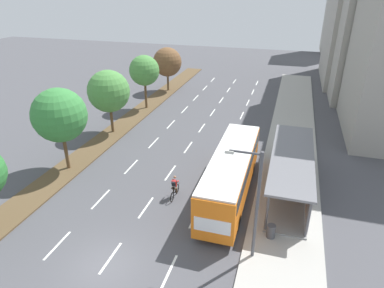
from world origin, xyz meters
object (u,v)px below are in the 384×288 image
(median_tree_fourth, at_px, (144,71))
(median_tree_fifth, at_px, (167,62))
(bus_shelter, at_px, (295,170))
(cyclist, at_px, (175,188))
(trash_bin, at_px, (271,231))
(median_tree_second, at_px, (59,115))
(streetlight, at_px, (254,199))
(median_tree_third, at_px, (109,91))
(bus, at_px, (231,171))

(median_tree_fourth, height_order, median_tree_fifth, median_tree_fourth)
(bus_shelter, bearing_deg, median_tree_fifth, 129.29)
(cyclist, relative_size, trash_bin, 2.14)
(bus_shelter, distance_m, median_tree_second, 18.12)
(median_tree_fifth, relative_size, streetlight, 0.91)
(median_tree_fourth, xyz_separation_m, trash_bin, (16.57, -19.44, -4.10))
(median_tree_third, xyz_separation_m, median_tree_fourth, (0.33, 7.80, 0.29))
(bus_shelter, relative_size, cyclist, 6.04)
(bus, bearing_deg, median_tree_second, 179.77)
(cyclist, bearing_deg, streetlight, -36.10)
(cyclist, xyz_separation_m, median_tree_third, (-9.93, 9.14, 3.59))
(median_tree_third, bearing_deg, streetlight, -40.33)
(bus, bearing_deg, cyclist, -161.15)
(bus, relative_size, streetlight, 1.74)
(bus_shelter, xyz_separation_m, median_tree_fourth, (-17.65, 13.83, 2.81))
(median_tree_third, height_order, median_tree_fifth, median_tree_third)
(bus, height_order, streetlight, streetlight)
(median_tree_second, distance_m, median_tree_third, 7.81)
(median_tree_second, height_order, median_tree_third, median_tree_second)
(cyclist, xyz_separation_m, trash_bin, (6.97, -2.50, -0.22))
(median_tree_second, height_order, median_tree_fourth, median_tree_second)
(bus_shelter, relative_size, median_tree_third, 1.74)
(cyclist, distance_m, streetlight, 7.98)
(bus_shelter, xyz_separation_m, median_tree_third, (-17.98, 6.03, 2.52))
(median_tree_second, xyz_separation_m, median_tree_third, (-0.17, 7.80, -0.35))
(median_tree_third, height_order, streetlight, streetlight)
(median_tree_second, bearing_deg, bus, -0.23)
(bus, distance_m, median_tree_third, 15.96)
(streetlight, bearing_deg, cyclist, 143.90)
(bus_shelter, height_order, streetlight, streetlight)
(bus, xyz_separation_m, median_tree_fourth, (-13.37, 15.65, 2.61))
(bus, xyz_separation_m, median_tree_third, (-13.70, 7.85, 2.32))
(median_tree_third, relative_size, median_tree_fourth, 1.00)
(bus_shelter, bearing_deg, median_tree_third, 161.44)
(cyclist, height_order, median_tree_fourth, median_tree_fourth)
(streetlight, bearing_deg, median_tree_fifth, 118.20)
(trash_bin, bearing_deg, median_tree_second, 167.08)
(median_tree_fifth, relative_size, trash_bin, 7.00)
(median_tree_fourth, relative_size, trash_bin, 7.45)
(median_tree_third, bearing_deg, bus, -29.82)
(cyclist, bearing_deg, bus, 18.85)
(median_tree_third, height_order, median_tree_fourth, same)
(median_tree_second, distance_m, streetlight, 16.71)
(median_tree_third, distance_m, median_tree_fifth, 15.60)
(bus, distance_m, trash_bin, 5.18)
(median_tree_fifth, bearing_deg, cyclist, -68.69)
(median_tree_fourth, bearing_deg, median_tree_second, -90.59)
(cyclist, distance_m, median_tree_third, 13.97)
(bus_shelter, xyz_separation_m, bus, (-4.28, -1.82, 0.20))
(bus_shelter, xyz_separation_m, streetlight, (-2.11, -7.44, 2.02))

